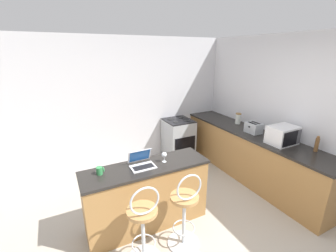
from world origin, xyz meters
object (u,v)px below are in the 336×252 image
Objects in this scene: bar_stool_near at (143,227)px; bar_stool_far at (185,212)px; pepper_mill at (317,144)px; laptop at (142,162)px; wine_glass_tall at (164,155)px; toaster at (253,128)px; stove_range at (178,139)px; mug_green at (100,171)px; storage_jar at (238,118)px; microwave at (283,135)px.

bar_stool_near and bar_stool_far have the same top height.
bar_stool_far is at bearing 0.00° from bar_stool_near.
bar_stool_far is 4.23× the size of pepper_mill.
bar_stool_far is at bearing -61.97° from laptop.
pepper_mill reaches higher than wine_glass_tall.
toaster is (2.46, 0.84, 0.51)m from bar_stool_near.
bar_stool_far is 1.14× the size of stove_range.
pepper_mill is (2.15, -0.71, 0.01)m from wine_glass_tall.
laptop is at bearing -2.86° from mug_green.
stove_range is at bearing 141.05° from storage_jar.
mug_green reaches higher than stove_range.
storage_jar is at bearing 14.69° from mug_green.
mug_green is (-2.77, -0.23, -0.05)m from toaster.
storage_jar is (2.38, 0.79, 0.06)m from laptop.
laptop is at bearing 171.91° from microwave.
wine_glass_tall is 0.83m from mug_green.
toaster is at bearing 8.56° from wine_glass_tall.
wine_glass_tall is (-1.94, -0.29, 0.01)m from toaster.
bar_stool_far is 2.54m from storage_jar.
bar_stool_near is 1.00× the size of bar_stool_far.
toaster is 2.78m from mug_green.
bar_stool_far reaches higher than mug_green.
toaster is 2.86× the size of mug_green.
storage_jar is (2.07, 1.37, 0.52)m from bar_stool_far.
laptop is at bearing 162.97° from pepper_mill.
microwave is (2.48, 0.26, 0.56)m from bar_stool_near.
microwave reaches higher than stove_range.
wine_glass_tall is at bearing 161.63° from pepper_mill.
storage_jar reaches higher than toaster.
pepper_mill is (1.02, -2.31, 0.57)m from stove_range.
wine_glass_tall is 2.26m from pepper_mill.
toaster is at bearing 91.73° from microwave.
storage_jar is (0.12, 1.11, -0.03)m from microwave.
bar_stool_near is at bearing 176.46° from pepper_mill.
microwave is at bearing 7.71° from bar_stool_far.
stove_range is at bearing 38.21° from mug_green.
stove_range is 2.59m from pepper_mill.
stove_range is 2.53m from mug_green.
pepper_mill is at bearing -66.49° from microwave.
laptop is at bearing -161.70° from storage_jar.
pepper_mill is 3.08m from mug_green.
microwave is (2.27, -0.32, 0.09)m from laptop.
mug_green is at bearing 143.76° from bar_stool_far.
storage_jar reaches higher than stove_range.
bar_stool_near is at bearing -110.26° from laptop.
laptop is 0.52m from mug_green.
toaster is at bearing 101.48° from pepper_mill.
bar_stool_near is at bearing -152.15° from storage_jar.
bar_stool_far is 0.75m from wine_glass_tall.
storage_jar is at bearing 92.49° from pepper_mill.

